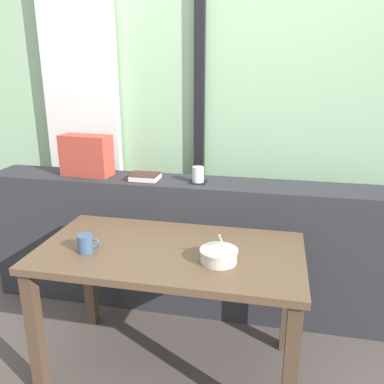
% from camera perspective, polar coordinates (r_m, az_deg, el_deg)
% --- Properties ---
extents(ground, '(8.00, 8.00, 0.00)m').
position_cam_1_polar(ground, '(2.39, -1.27, -22.70)').
color(ground, '#564C47').
extents(outdoor_backdrop, '(4.80, 0.08, 2.80)m').
position_cam_1_polar(outdoor_backdrop, '(2.90, 3.68, 14.72)').
color(outdoor_backdrop, '#9EC699').
rests_on(outdoor_backdrop, ground).
extents(curtain_left_panel, '(0.56, 0.06, 2.50)m').
position_cam_1_polar(curtain_left_panel, '(3.12, -15.30, 11.59)').
color(curtain_left_panel, white).
rests_on(curtain_left_panel, ground).
extents(window_divider_post, '(0.07, 0.05, 2.60)m').
position_cam_1_polar(window_divider_post, '(2.86, 1.07, 12.70)').
color(window_divider_post, black).
rests_on(window_divider_post, ground).
extents(dark_console_ledge, '(2.80, 0.31, 0.86)m').
position_cam_1_polar(dark_console_ledge, '(2.61, 1.47, -7.67)').
color(dark_console_ledge, '#2D2D33').
rests_on(dark_console_ledge, ground).
extents(breakfast_table, '(1.27, 0.67, 0.70)m').
position_cam_1_polar(breakfast_table, '(2.01, -3.11, -10.67)').
color(breakfast_table, brown).
rests_on(breakfast_table, ground).
extents(coaster_square, '(0.10, 0.10, 0.00)m').
position_cam_1_polar(coaster_square, '(2.44, 0.86, 1.41)').
color(coaster_square, black).
rests_on(coaster_square, dark_console_ledge).
extents(juice_glass, '(0.07, 0.07, 0.09)m').
position_cam_1_polar(juice_glass, '(2.43, 0.86, 2.42)').
color(juice_glass, white).
rests_on(juice_glass, coaster_square).
extents(closed_book, '(0.18, 0.15, 0.04)m').
position_cam_1_polar(closed_book, '(2.51, -6.71, 2.13)').
color(closed_book, '#47231E').
rests_on(closed_book, dark_console_ledge).
extents(throw_pillow, '(0.33, 0.17, 0.26)m').
position_cam_1_polar(throw_pillow, '(2.66, -14.72, 5.04)').
color(throw_pillow, '#B74233').
rests_on(throw_pillow, dark_console_ledge).
extents(soup_bowl, '(0.17, 0.17, 0.15)m').
position_cam_1_polar(soup_bowl, '(1.83, 3.82, -8.98)').
color(soup_bowl, beige).
rests_on(soup_bowl, breakfast_table).
extents(ceramic_mug, '(0.11, 0.08, 0.08)m').
position_cam_1_polar(ceramic_mug, '(1.98, -14.80, -7.06)').
color(ceramic_mug, '#3D567A').
rests_on(ceramic_mug, breakfast_table).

